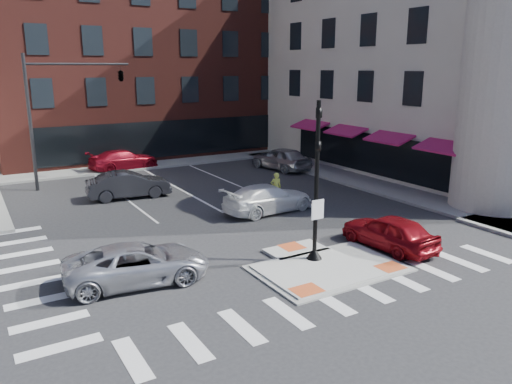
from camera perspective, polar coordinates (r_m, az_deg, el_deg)
ground at (r=19.14m, az=7.38°, el=-8.25°), size 120.00×120.00×0.00m
refuge_island at (r=18.94m, az=7.87°, el=-8.36°), size 5.40×4.65×0.13m
sidewalk_e at (r=33.13m, az=11.54°, el=1.34°), size 3.00×24.00×0.15m
sidewalk_n at (r=39.17m, az=-9.13°, el=3.41°), size 26.00×3.00×0.15m
building_n at (r=47.95m, az=-14.08°, el=14.39°), size 24.40×18.40×15.50m
building_e at (r=41.29m, az=22.16°, el=14.24°), size 21.90×23.90×17.70m
building_far_left at (r=66.27m, az=-25.03°, el=10.91°), size 10.00×12.00×10.00m
building_far_right at (r=70.76m, az=-14.57°, el=12.69°), size 12.00×12.00×12.00m
signal_pole at (r=18.68m, az=6.87°, el=-1.16°), size 0.60×0.60×5.98m
mast_arm_signal at (r=32.76m, az=-17.66°, el=11.67°), size 6.10×2.24×8.00m
silver_suv at (r=17.77m, az=-13.39°, el=-7.96°), size 5.20×2.93×1.37m
red_sedan at (r=21.12m, az=14.98°, el=-4.39°), size 1.99×4.31×1.43m
white_pickup at (r=25.48m, az=1.42°, el=-0.73°), size 5.08×2.39×1.43m
bg_car_dark at (r=29.14m, az=-14.35°, el=0.82°), size 4.75×2.10×1.52m
bg_car_silver at (r=36.08m, az=2.88°, el=3.86°), size 2.74×5.10×1.65m
bg_car_red at (r=37.27m, az=-14.89°, el=3.58°), size 5.18×2.60×1.44m
cyclist at (r=25.72m, az=2.28°, el=-0.68°), size 0.98×1.65×2.02m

